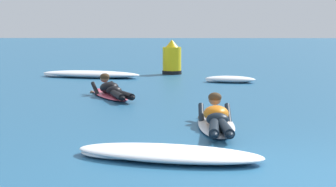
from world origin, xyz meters
TOP-DOWN VIEW (x-y plane):
  - ground_plane at (0.00, 10.00)m, footprint 120.00×120.00m
  - surfer_near at (-0.56, 3.14)m, footprint 0.58×2.70m
  - surfer_far at (-2.66, 6.93)m, footprint 1.33×2.50m
  - whitewater_front at (0.28, 10.31)m, footprint 1.54×0.98m
  - whitewater_mid_left at (-3.87, 11.78)m, footprint 3.31×1.72m
  - whitewater_mid_right at (-1.26, 1.00)m, footprint 2.40×1.35m
  - channel_marker_buoy at (-1.39, 13.06)m, footprint 0.64×0.64m

SIDE VIEW (x-z plane):
  - ground_plane at x=0.00m, z-range 0.00..0.00m
  - whitewater_mid_right at x=-1.26m, z-range -0.01..0.15m
  - whitewater_front at x=0.28m, z-range -0.01..0.18m
  - whitewater_mid_left at x=-3.87m, z-range -0.01..0.21m
  - surfer_near at x=-0.56m, z-range -0.14..0.40m
  - surfer_far at x=-2.66m, z-range -0.13..0.41m
  - channel_marker_buoy at x=-1.39m, z-range -0.11..1.02m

